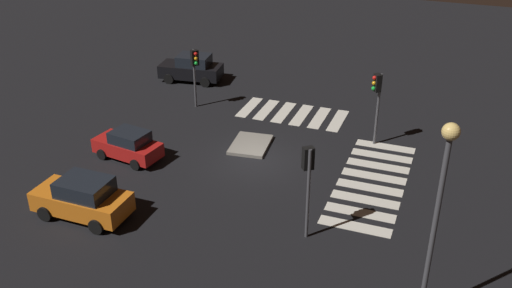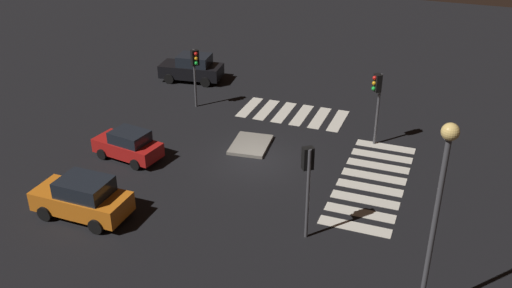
{
  "view_description": "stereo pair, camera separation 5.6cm",
  "coord_description": "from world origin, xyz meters",
  "px_view_note": "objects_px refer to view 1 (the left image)",
  "views": [
    {
      "loc": [
        -24.82,
        -9.36,
        14.7
      ],
      "look_at": [
        0.0,
        0.0,
        1.0
      ],
      "focal_mm": 40.35,
      "sensor_mm": 36.0,
      "label": 1
    },
    {
      "loc": [
        -24.81,
        -9.41,
        14.7
      ],
      "look_at": [
        0.0,
        0.0,
        1.0
      ],
      "focal_mm": 40.35,
      "sensor_mm": 36.0,
      "label": 2
    }
  ],
  "objects_px": {
    "car_red": "(128,145)",
    "traffic_light_north": "(195,64)",
    "traffic_light_south": "(308,170)",
    "traffic_light_east": "(377,92)",
    "car_black": "(192,68)",
    "traffic_island": "(251,145)",
    "car_orange": "(83,198)",
    "street_lamp": "(441,192)"
  },
  "relations": [
    {
      "from": "traffic_light_south",
      "to": "car_red",
      "type": "bearing_deg",
      "value": 34.64
    },
    {
      "from": "car_red",
      "to": "car_orange",
      "type": "distance_m",
      "value": 5.45
    },
    {
      "from": "car_red",
      "to": "traffic_light_north",
      "type": "relative_size",
      "value": 1.02
    },
    {
      "from": "traffic_light_east",
      "to": "street_lamp",
      "type": "bearing_deg",
      "value": 70.42
    },
    {
      "from": "car_red",
      "to": "street_lamp",
      "type": "relative_size",
      "value": 0.51
    },
    {
      "from": "traffic_light_east",
      "to": "traffic_light_south",
      "type": "distance_m",
      "value": 9.49
    },
    {
      "from": "traffic_light_south",
      "to": "street_lamp",
      "type": "xyz_separation_m",
      "value": [
        -3.14,
        -5.13,
        1.96
      ]
    },
    {
      "from": "traffic_island",
      "to": "car_black",
      "type": "distance_m",
      "value": 10.95
    },
    {
      "from": "car_red",
      "to": "traffic_light_east",
      "type": "bearing_deg",
      "value": -143.37
    },
    {
      "from": "car_red",
      "to": "traffic_light_east",
      "type": "height_order",
      "value": "traffic_light_east"
    },
    {
      "from": "car_black",
      "to": "traffic_island",
      "type": "bearing_deg",
      "value": 126.39
    },
    {
      "from": "traffic_light_south",
      "to": "traffic_light_north",
      "type": "bearing_deg",
      "value": 5.55
    },
    {
      "from": "car_red",
      "to": "car_black",
      "type": "xyz_separation_m",
      "value": [
        11.51,
        1.98,
        0.14
      ]
    },
    {
      "from": "street_lamp",
      "to": "car_orange",
      "type": "bearing_deg",
      "value": 86.03
    },
    {
      "from": "traffic_island",
      "to": "traffic_light_north",
      "type": "bearing_deg",
      "value": 53.46
    },
    {
      "from": "car_red",
      "to": "traffic_light_north",
      "type": "distance_m",
      "value": 7.68
    },
    {
      "from": "traffic_light_east",
      "to": "traffic_island",
      "type": "bearing_deg",
      "value": -14.53
    },
    {
      "from": "traffic_light_north",
      "to": "car_black",
      "type": "bearing_deg",
      "value": 161.12
    },
    {
      "from": "car_red",
      "to": "car_orange",
      "type": "relative_size",
      "value": 0.87
    },
    {
      "from": "car_black",
      "to": "traffic_light_south",
      "type": "height_order",
      "value": "traffic_light_south"
    },
    {
      "from": "car_red",
      "to": "traffic_light_south",
      "type": "bearing_deg",
      "value": 171.92
    },
    {
      "from": "car_black",
      "to": "street_lamp",
      "type": "distance_m",
      "value": 25.55
    },
    {
      "from": "car_red",
      "to": "traffic_light_east",
      "type": "relative_size",
      "value": 0.93
    },
    {
      "from": "car_red",
      "to": "traffic_light_east",
      "type": "distance_m",
      "value": 13.49
    },
    {
      "from": "traffic_island",
      "to": "traffic_light_south",
      "type": "xyz_separation_m",
      "value": [
        -6.81,
        -5.12,
        3.08
      ]
    },
    {
      "from": "car_orange",
      "to": "traffic_light_north",
      "type": "relative_size",
      "value": 1.17
    },
    {
      "from": "car_red",
      "to": "car_black",
      "type": "height_order",
      "value": "car_black"
    },
    {
      "from": "car_black",
      "to": "car_red",
      "type": "bearing_deg",
      "value": 92.75
    },
    {
      "from": "car_orange",
      "to": "traffic_light_north",
      "type": "height_order",
      "value": "traffic_light_north"
    },
    {
      "from": "traffic_light_north",
      "to": "traffic_light_south",
      "type": "bearing_deg",
      "value": -4.75
    },
    {
      "from": "traffic_island",
      "to": "traffic_light_north",
      "type": "relative_size",
      "value": 0.75
    },
    {
      "from": "traffic_island",
      "to": "car_orange",
      "type": "relative_size",
      "value": 0.64
    },
    {
      "from": "traffic_light_east",
      "to": "traffic_light_south",
      "type": "relative_size",
      "value": 0.99
    },
    {
      "from": "traffic_light_north",
      "to": "street_lamp",
      "type": "bearing_deg",
      "value": -0.56
    },
    {
      "from": "car_black",
      "to": "traffic_light_east",
      "type": "height_order",
      "value": "traffic_light_east"
    },
    {
      "from": "car_orange",
      "to": "traffic_light_south",
      "type": "height_order",
      "value": "traffic_light_south"
    },
    {
      "from": "traffic_light_north",
      "to": "traffic_light_east",
      "type": "relative_size",
      "value": 0.92
    },
    {
      "from": "traffic_island",
      "to": "car_red",
      "type": "relative_size",
      "value": 0.74
    },
    {
      "from": "car_red",
      "to": "traffic_light_north",
      "type": "bearing_deg",
      "value": -84.22
    },
    {
      "from": "traffic_island",
      "to": "traffic_light_south",
      "type": "relative_size",
      "value": 0.68
    },
    {
      "from": "car_black",
      "to": "traffic_light_north",
      "type": "height_order",
      "value": "traffic_light_north"
    },
    {
      "from": "traffic_light_north",
      "to": "car_red",
      "type": "bearing_deg",
      "value": -51.79
    }
  ]
}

